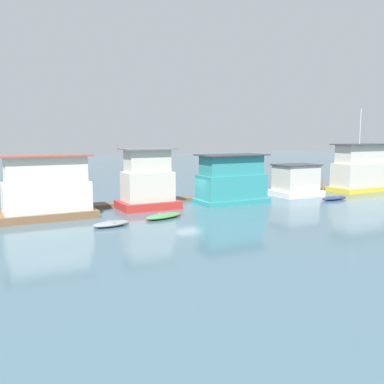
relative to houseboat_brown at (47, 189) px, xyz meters
The scene contains 11 objects.
ground_plane 12.78m from the houseboat_brown, ahead, with size 200.00×200.00×0.00m, color #426070.
dock_walkway 13.12m from the houseboat_brown, 13.80° to the left, with size 59.60×1.87×0.30m, color brown.
houseboat_brown is the anchor object (origin of this frame).
houseboat_red 8.79m from the houseboat_brown, ahead, with size 5.26×3.59×5.40m.
houseboat_teal 17.15m from the houseboat_brown, ahead, with size 6.93×3.60×4.73m.
houseboat_white 26.02m from the houseboat_brown, ahead, with size 5.00×3.86×3.42m.
houseboat_yellow 35.36m from the houseboat_brown, ahead, with size 7.27×3.64×9.57m.
dinghy_grey 6.90m from the houseboat_brown, 57.23° to the right, with size 3.02×1.78×0.39m.
dinghy_green 9.55m from the houseboat_brown, 28.97° to the right, with size 3.77×2.36×0.38m.
dinghy_navy 27.78m from the houseboat_brown, ahead, with size 3.42×1.25×0.37m.
mooring_post_far_right 31.64m from the houseboat_brown, ahead, with size 0.20×0.20×1.43m, color #846B4C.
Camera 1 is at (-17.93, -35.27, 6.66)m, focal length 40.00 mm.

